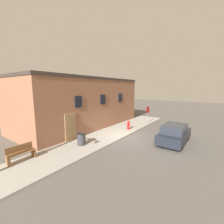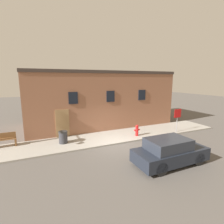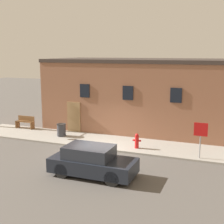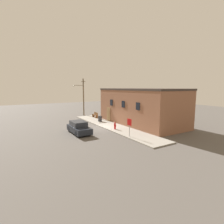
% 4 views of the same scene
% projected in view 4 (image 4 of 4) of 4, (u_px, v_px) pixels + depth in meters
% --- Properties ---
extents(ground_plane, '(80.00, 80.00, 0.00)m').
position_uv_depth(ground_plane, '(102.00, 128.00, 23.09)').
color(ground_plane, '#56514C').
extents(sidewalk, '(19.02, 2.97, 0.11)m').
position_uv_depth(sidewalk, '(111.00, 126.00, 23.84)').
color(sidewalk, '#9E998E').
rests_on(sidewalk, ground).
extents(brick_building, '(13.27, 6.14, 5.12)m').
position_uv_depth(brick_building, '(140.00, 106.00, 25.18)').
color(brick_building, '#8E5B42').
rests_on(brick_building, ground).
extents(fire_hydrant, '(0.49, 0.23, 0.87)m').
position_uv_depth(fire_hydrant, '(115.00, 126.00, 21.71)').
color(fire_hydrant, red).
rests_on(fire_hydrant, sidewalk).
extents(stop_sign, '(0.70, 0.06, 1.91)m').
position_uv_depth(stop_sign, '(129.00, 124.00, 18.32)').
color(stop_sign, gray).
rests_on(stop_sign, sidewalk).
extents(bench, '(1.39, 0.44, 0.88)m').
position_uv_depth(bench, '(95.00, 115.00, 30.20)').
color(bench, brown).
rests_on(bench, sidewalk).
extents(trash_bin, '(0.60, 0.60, 0.83)m').
position_uv_depth(trash_bin, '(100.00, 119.00, 26.69)').
color(trash_bin, '#333338').
rests_on(trash_bin, sidewalk).
extents(utility_pole, '(1.80, 2.12, 6.88)m').
position_uv_depth(utility_pole, '(83.00, 95.00, 32.64)').
color(utility_pole, brown).
rests_on(utility_pole, ground).
extents(parked_car, '(3.94, 1.70, 1.40)m').
position_uv_depth(parked_car, '(79.00, 128.00, 20.10)').
color(parked_car, black).
rests_on(parked_car, ground).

